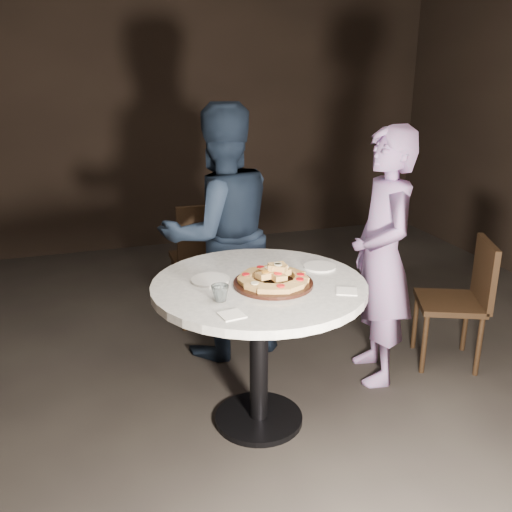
% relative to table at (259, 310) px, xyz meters
% --- Properties ---
extents(floor, '(7.00, 7.00, 0.00)m').
position_rel_table_xyz_m(floor, '(0.09, -0.04, -0.69)').
color(floor, black).
rests_on(floor, ground).
extents(table, '(1.13, 1.13, 0.85)m').
position_rel_table_xyz_m(table, '(0.00, 0.00, 0.00)').
color(table, black).
rests_on(table, ground).
extents(serving_board, '(0.50, 0.50, 0.02)m').
position_rel_table_xyz_m(serving_board, '(0.06, -0.06, 0.17)').
color(serving_board, black).
rests_on(serving_board, table).
extents(focaccia_pile, '(0.37, 0.37, 0.10)m').
position_rel_table_xyz_m(focaccia_pile, '(0.06, -0.06, 0.20)').
color(focaccia_pile, '#BD8B49').
rests_on(focaccia_pile, serving_board).
extents(plate_left, '(0.25, 0.25, 0.01)m').
position_rel_table_xyz_m(plate_left, '(-0.23, 0.10, 0.16)').
color(plate_left, white).
rests_on(plate_left, table).
extents(plate_right, '(0.19, 0.19, 0.01)m').
position_rel_table_xyz_m(plate_right, '(0.40, 0.11, 0.16)').
color(plate_right, white).
rests_on(plate_right, table).
extents(water_glass, '(0.11, 0.11, 0.08)m').
position_rel_table_xyz_m(water_glass, '(-0.25, -0.17, 0.20)').
color(water_glass, silver).
rests_on(water_glass, table).
extents(napkin_near, '(0.12, 0.12, 0.01)m').
position_rel_table_xyz_m(napkin_near, '(-0.25, -0.35, 0.16)').
color(napkin_near, white).
rests_on(napkin_near, table).
extents(napkin_far, '(0.14, 0.14, 0.01)m').
position_rel_table_xyz_m(napkin_far, '(0.38, -0.26, 0.16)').
color(napkin_far, white).
rests_on(napkin_far, table).
extents(chair_far, '(0.46, 0.48, 0.97)m').
position_rel_table_xyz_m(chair_far, '(0.03, 1.36, -0.13)').
color(chair_far, black).
rests_on(chair_far, ground).
extents(chair_right, '(0.55, 0.54, 0.86)m').
position_rel_table_xyz_m(chair_right, '(1.49, 0.22, -0.19)').
color(chair_right, black).
rests_on(chair_right, ground).
extents(diner_navy, '(0.91, 0.76, 1.71)m').
position_rel_table_xyz_m(diner_navy, '(0.03, 0.89, 0.16)').
color(diner_navy, '#141E30').
rests_on(diner_navy, ground).
extents(diner_teal, '(0.49, 0.65, 1.60)m').
position_rel_table_xyz_m(diner_teal, '(0.88, 0.26, 0.11)').
color(diner_teal, '#866BA5').
rests_on(diner_teal, ground).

